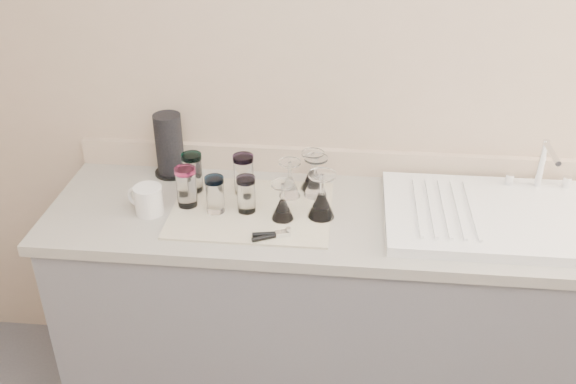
# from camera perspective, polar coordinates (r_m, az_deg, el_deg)

# --- Properties ---
(room_envelope) EXTENTS (3.54, 3.50, 2.52)m
(room_envelope) POSITION_cam_1_polar(r_m,az_deg,el_deg) (0.86, 4.81, -6.64)
(room_envelope) COLOR #57575D
(room_envelope) RESTS_ON ground
(counter_unit) EXTENTS (2.06, 0.62, 0.90)m
(counter_unit) POSITION_cam_1_polar(r_m,az_deg,el_deg) (2.49, 4.50, -10.64)
(counter_unit) COLOR slate
(counter_unit) RESTS_ON ground
(sink_unit) EXTENTS (0.82, 0.50, 0.22)m
(sink_unit) POSITION_cam_1_polar(r_m,az_deg,el_deg) (2.29, 18.94, -2.02)
(sink_unit) COLOR white
(sink_unit) RESTS_ON counter_unit
(dish_towel) EXTENTS (0.55, 0.42, 0.01)m
(dish_towel) POSITION_cam_1_polar(r_m,az_deg,el_deg) (2.23, -3.24, -1.58)
(dish_towel) COLOR beige
(dish_towel) RESTS_ON counter_unit
(tumbler_teal) EXTENTS (0.07, 0.07, 0.14)m
(tumbler_teal) POSITION_cam_1_polar(r_m,az_deg,el_deg) (2.33, -8.48, 1.76)
(tumbler_teal) COLOR white
(tumbler_teal) RESTS_ON dish_towel
(tumbler_purple) EXTENTS (0.07, 0.07, 0.15)m
(tumbler_purple) POSITION_cam_1_polar(r_m,az_deg,el_deg) (2.29, -3.96, 1.60)
(tumbler_purple) COLOR white
(tumbler_purple) RESTS_ON dish_towel
(tumbler_magenta) EXTENTS (0.07, 0.07, 0.14)m
(tumbler_magenta) POSITION_cam_1_polar(r_m,az_deg,el_deg) (2.24, -9.02, 0.48)
(tumbler_magenta) COLOR white
(tumbler_magenta) RESTS_ON dish_towel
(tumbler_blue) EXTENTS (0.07, 0.07, 0.13)m
(tumbler_blue) POSITION_cam_1_polar(r_m,az_deg,el_deg) (2.19, -6.51, -0.20)
(tumbler_blue) COLOR white
(tumbler_blue) RESTS_ON dish_towel
(tumbler_lavender) EXTENTS (0.07, 0.07, 0.13)m
(tumbler_lavender) POSITION_cam_1_polar(r_m,az_deg,el_deg) (2.19, -3.73, -0.19)
(tumbler_lavender) COLOR white
(tumbler_lavender) RESTS_ON dish_towel
(goblet_back_left) EXTENTS (0.08, 0.08, 0.14)m
(goblet_back_left) POSITION_cam_1_polar(r_m,az_deg,el_deg) (2.28, 0.15, 0.69)
(goblet_back_left) COLOR white
(goblet_back_left) RESTS_ON dish_towel
(goblet_back_right) EXTENTS (0.08, 0.08, 0.15)m
(goblet_back_right) POSITION_cam_1_polar(r_m,az_deg,el_deg) (2.29, 2.46, 0.89)
(goblet_back_right) COLOR white
(goblet_back_right) RESTS_ON dish_towel
(goblet_front_left) EXTENTS (0.08, 0.08, 0.14)m
(goblet_front_left) POSITION_cam_1_polar(r_m,az_deg,el_deg) (2.15, -0.48, -1.31)
(goblet_front_left) COLOR white
(goblet_front_left) RESTS_ON dish_towel
(goblet_front_right) EXTENTS (0.09, 0.09, 0.16)m
(goblet_front_right) POSITION_cam_1_polar(r_m,az_deg,el_deg) (2.16, 2.98, -0.90)
(goblet_front_right) COLOR white
(goblet_front_right) RESTS_ON dish_towel
(goblet_extra) EXTENTS (0.08, 0.08, 0.15)m
(goblet_extra) POSITION_cam_1_polar(r_m,az_deg,el_deg) (2.33, 2.19, 1.38)
(goblet_extra) COLOR white
(goblet_extra) RESTS_ON dish_towel
(can_opener) EXTENTS (0.13, 0.07, 0.02)m
(can_opener) POSITION_cam_1_polar(r_m,az_deg,el_deg) (2.07, -1.50, -3.84)
(can_opener) COLOR silver
(can_opener) RESTS_ON dish_towel
(white_mug) EXTENTS (0.15, 0.12, 0.10)m
(white_mug) POSITION_cam_1_polar(r_m,az_deg,el_deg) (2.25, -12.35, -0.69)
(white_mug) COLOR silver
(white_mug) RESTS_ON counter_unit
(paper_towel_roll) EXTENTS (0.13, 0.13, 0.24)m
(paper_towel_roll) POSITION_cam_1_polar(r_m,az_deg,el_deg) (2.45, -10.50, 4.08)
(paper_towel_roll) COLOR black
(paper_towel_roll) RESTS_ON counter_unit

